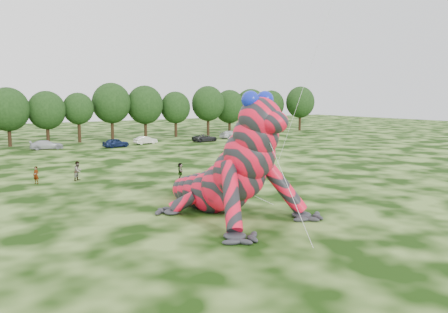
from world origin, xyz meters
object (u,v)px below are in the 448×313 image
spectator_0 (36,175)px  spectator_5 (180,171)px  inflatable_gecko (214,152)px  tree_10 (112,111)px  tree_8 (47,118)px  tree_14 (230,112)px  tree_15 (251,111)px  spectator_1 (78,171)px  tree_17 (300,109)px  car_4 (116,143)px  tree_11 (145,112)px  car_5 (146,140)px  tree_12 (176,114)px  car_7 (232,135)px  tree_9 (79,118)px  tree_16 (271,111)px  tree_7 (8,117)px  car_6 (205,138)px  car_3 (47,145)px  tree_13 (208,111)px

spectator_0 → spectator_5: bearing=31.2°
inflatable_gecko → tree_10: (10.39, 53.48, 1.04)m
tree_10 → spectator_0: 41.45m
tree_8 → tree_14: tree_14 is taller
tree_15 → spectator_1: size_ratio=5.15×
tree_10 → tree_17: size_ratio=1.02×
inflatable_gecko → car_4: (6.94, 41.54, -3.50)m
tree_11 → spectator_1: 42.73m
tree_11 → spectator_5: (-13.34, -41.07, -4.23)m
car_5 → tree_8: bearing=50.4°
tree_12 → car_7: (7.54, -8.77, -3.75)m
tree_9 → tree_16: bearing=2.6°
car_4 → tree_7: bearing=43.6°
car_7 → spectator_1: bearing=118.3°
tree_9 → tree_10: (6.33, 1.23, 0.91)m
inflatable_gecko → tree_12: (23.00, 52.64, 0.27)m
tree_14 → car_6: 18.46m
inflatable_gecko → tree_15: (41.46, 52.67, 0.60)m
inflatable_gecko → spectator_0: 19.53m
tree_14 → car_4: bearing=-157.7°
car_5 → car_7: bearing=-97.5°
spectator_0 → tree_11: bearing=108.0°
tree_11 → tree_16: tree_11 is taller
tree_10 → tree_16: 38.06m
tree_8 → car_3: size_ratio=1.86×
tree_15 → spectator_0: size_ratio=5.88×
tree_7 → tree_11: 23.91m
tree_16 → car_6: size_ratio=2.03×
tree_12 → car_7: bearing=-49.3°
car_5 → spectator_0: bearing=131.9°
tree_9 → tree_12: bearing=1.2°
tree_8 → tree_13: size_ratio=0.88×
tree_13 → tree_14: (6.33, 1.60, -0.36)m
tree_7 → tree_9: size_ratio=1.09×
tree_13 → tree_16: tree_13 is taller
car_4 → spectator_1: (-12.13, -24.87, 0.22)m
spectator_1 → spectator_0: size_ratio=1.14×
spectator_5 → tree_10: bearing=14.1°
inflatable_gecko → tree_16: tree_16 is taller
inflatable_gecko → car_4: 42.26m
spectator_5 → tree_7: bearing=38.5°
tree_14 → car_4: tree_14 is taller
inflatable_gecko → car_7: bearing=43.8°
tree_10 → car_4: (-3.45, -11.94, -4.54)m
tree_7 → spectator_1: bearing=-86.9°
car_6 → tree_15: bearing=-61.9°
tree_14 → tree_7: bearing=-177.5°
tree_9 → tree_11: bearing=3.8°
tree_8 → tree_11: (18.00, 1.21, 0.56)m
tree_9 → car_7: (26.48, -8.37, -3.60)m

